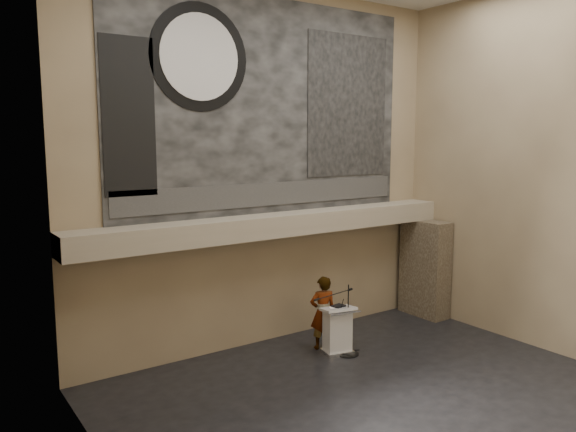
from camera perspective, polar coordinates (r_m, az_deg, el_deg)
floor at (r=11.48m, az=9.60°, el=-17.94°), size 10.00×10.00×0.00m
wall_back at (r=13.48m, az=-1.94°, el=4.81°), size 10.00×0.02×8.50m
wall_left at (r=7.71m, az=-17.28°, el=2.02°), size 0.02×8.00×8.50m
wall_right at (r=14.32m, az=24.54°, el=4.28°), size 0.02×8.00×8.50m
soffit at (r=13.29m, az=-0.98°, el=-0.87°), size 10.00×0.80×0.50m
sprinkler_left at (r=12.49m, az=-6.97°, el=-2.81°), size 0.04×0.04×0.06m
sprinkler_right at (r=14.42m, az=5.42°, el=-1.32°), size 0.04×0.04×0.06m
banner at (r=13.46m, az=-1.90°, el=10.99°), size 8.00×0.05×5.00m
banner_text_strip at (r=13.47m, az=-1.77°, el=2.25°), size 7.76×0.02×0.55m
banner_clock_rim at (r=12.63m, az=-8.97°, el=15.64°), size 2.30×0.02×2.30m
banner_clock_face at (r=12.61m, az=-8.92°, el=15.66°), size 1.84×0.02×1.84m
banner_building_print at (r=14.87m, az=6.13°, el=11.05°), size 2.60×0.02×3.60m
banner_brick_print at (r=11.91m, az=-15.87°, el=9.62°), size 1.10×0.02×3.20m
stone_pier at (r=16.30m, az=13.73°, el=-5.16°), size 0.60×1.40×2.70m
lectern at (r=13.36m, az=5.04°, el=-11.48°), size 0.84×0.67×1.14m
binder at (r=13.23m, az=5.16°, el=-9.09°), size 0.32×0.27×0.04m
papers at (r=13.11m, az=4.75°, el=-9.32°), size 0.29×0.33×0.00m
speaker_person at (r=13.51m, az=3.56°, el=-9.76°), size 0.74×0.59×1.76m
mic_stand at (r=13.38m, az=5.97°, el=-12.85°), size 1.39×0.52×1.66m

